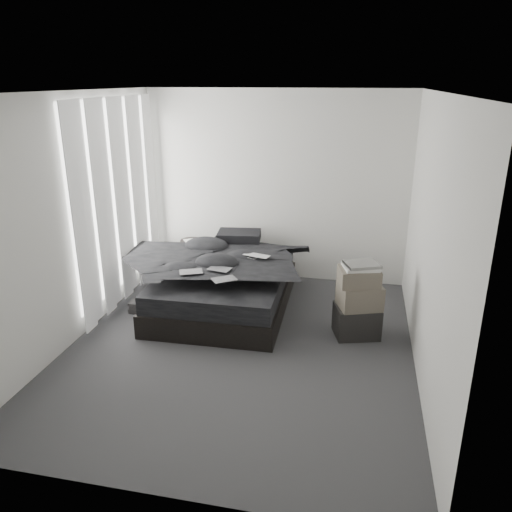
% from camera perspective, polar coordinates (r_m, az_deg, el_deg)
% --- Properties ---
extents(floor, '(3.60, 4.20, 0.01)m').
position_cam_1_polar(floor, '(5.44, -1.78, -10.25)').
color(floor, '#37373A').
rests_on(floor, ground).
extents(ceiling, '(3.60, 4.20, 0.01)m').
position_cam_1_polar(ceiling, '(4.72, -2.13, 18.27)').
color(ceiling, white).
rests_on(ceiling, ground).
extents(wall_back, '(3.60, 0.01, 2.60)m').
position_cam_1_polar(wall_back, '(6.92, 2.26, 7.84)').
color(wall_back, silver).
rests_on(wall_back, ground).
extents(wall_front, '(3.60, 0.01, 2.60)m').
position_cam_1_polar(wall_front, '(3.07, -11.45, -8.10)').
color(wall_front, silver).
rests_on(wall_front, ground).
extents(wall_left, '(0.01, 4.20, 2.60)m').
position_cam_1_polar(wall_left, '(5.63, -20.08, 3.89)').
color(wall_left, silver).
rests_on(wall_left, ground).
extents(wall_right, '(0.01, 4.20, 2.60)m').
position_cam_1_polar(wall_right, '(4.84, 19.25, 1.54)').
color(wall_right, silver).
rests_on(wall_right, ground).
extents(window_left, '(0.02, 2.00, 2.30)m').
position_cam_1_polar(window_left, '(6.36, -15.80, 6.52)').
color(window_left, white).
rests_on(window_left, wall_left).
extents(curtain_left, '(0.06, 2.12, 2.48)m').
position_cam_1_polar(curtain_left, '(6.35, -15.34, 5.90)').
color(curtain_left, white).
rests_on(curtain_left, wall_left).
extents(bed, '(1.58, 2.06, 0.28)m').
position_cam_1_polar(bed, '(6.28, -3.59, -4.61)').
color(bed, black).
rests_on(bed, floor).
extents(mattress, '(1.52, 2.00, 0.22)m').
position_cam_1_polar(mattress, '(6.18, -3.64, -2.53)').
color(mattress, black).
rests_on(mattress, bed).
extents(duvet, '(1.53, 1.76, 0.24)m').
position_cam_1_polar(duvet, '(6.06, -3.80, -0.72)').
color(duvet, black).
rests_on(duvet, mattress).
extents(pillow_lower, '(0.62, 0.43, 0.14)m').
position_cam_1_polar(pillow_lower, '(6.85, -2.46, 1.30)').
color(pillow_lower, black).
rests_on(pillow_lower, mattress).
extents(pillow_upper, '(0.62, 0.46, 0.13)m').
position_cam_1_polar(pillow_upper, '(6.78, -1.95, 2.28)').
color(pillow_upper, black).
rests_on(pillow_upper, pillow_lower).
extents(laptop, '(0.37, 0.29, 0.03)m').
position_cam_1_polar(laptop, '(6.03, -0.15, 0.53)').
color(laptop, silver).
rests_on(laptop, duvet).
extents(comic_a, '(0.30, 0.25, 0.01)m').
position_cam_1_polar(comic_a, '(5.64, -7.48, -1.10)').
color(comic_a, black).
rests_on(comic_a, duvet).
extents(comic_b, '(0.28, 0.21, 0.01)m').
position_cam_1_polar(comic_b, '(5.69, -4.21, -0.73)').
color(comic_b, black).
rests_on(comic_b, duvet).
extents(comic_c, '(0.30, 0.29, 0.01)m').
position_cam_1_polar(comic_c, '(5.39, -3.69, -1.83)').
color(comic_c, black).
rests_on(comic_c, duvet).
extents(side_stand, '(0.43, 0.43, 0.60)m').
position_cam_1_polar(side_stand, '(7.05, -7.23, -0.57)').
color(side_stand, black).
rests_on(side_stand, floor).
extents(papers, '(0.29, 0.27, 0.01)m').
position_cam_1_polar(papers, '(6.94, -7.26, 1.76)').
color(papers, white).
rests_on(papers, side_stand).
extents(floor_books, '(0.16, 0.21, 0.15)m').
position_cam_1_polar(floor_books, '(6.34, -13.42, -5.54)').
color(floor_books, black).
rests_on(floor_books, floor).
extents(box_lower, '(0.55, 0.48, 0.35)m').
position_cam_1_polar(box_lower, '(5.69, 11.42, -7.27)').
color(box_lower, black).
rests_on(box_lower, floor).
extents(box_mid, '(0.53, 0.48, 0.27)m').
position_cam_1_polar(box_mid, '(5.56, 11.76, -4.49)').
color(box_mid, '#5C5449').
rests_on(box_mid, box_lower).
extents(box_upper, '(0.48, 0.42, 0.18)m').
position_cam_1_polar(box_upper, '(5.47, 11.69, -2.31)').
color(box_upper, '#5C5449').
rests_on(box_upper, box_mid).
extents(art_book_white, '(0.42, 0.37, 0.04)m').
position_cam_1_polar(art_book_white, '(5.44, 11.87, -1.23)').
color(art_book_white, silver).
rests_on(art_book_white, box_upper).
extents(art_book_snake, '(0.43, 0.39, 0.03)m').
position_cam_1_polar(art_book_snake, '(5.42, 12.03, -0.93)').
color(art_book_snake, silver).
rests_on(art_book_snake, art_book_white).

